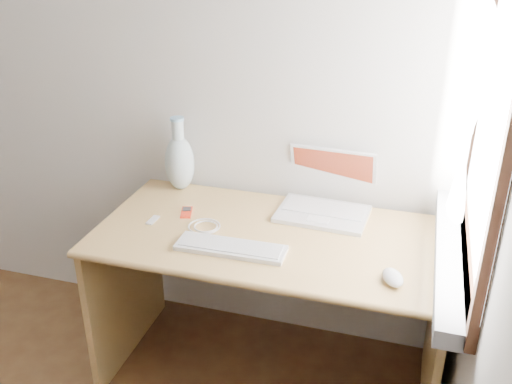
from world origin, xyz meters
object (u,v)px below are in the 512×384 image
(laptop, at_px, (325,198))
(external_keyboard, at_px, (231,248))
(vase, at_px, (180,161))
(desk, at_px, (275,267))

(laptop, relative_size, external_keyboard, 0.92)
(external_keyboard, relative_size, vase, 1.22)
(desk, distance_m, vase, 0.63)
(vase, bearing_deg, laptop, -2.47)
(desk, xyz_separation_m, laptop, (0.17, 0.17, 0.26))
(laptop, height_order, vase, vase)
(external_keyboard, distance_m, vase, 0.60)
(desk, bearing_deg, vase, 157.88)
(vase, bearing_deg, desk, -22.12)
(laptop, distance_m, external_keyboard, 0.50)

